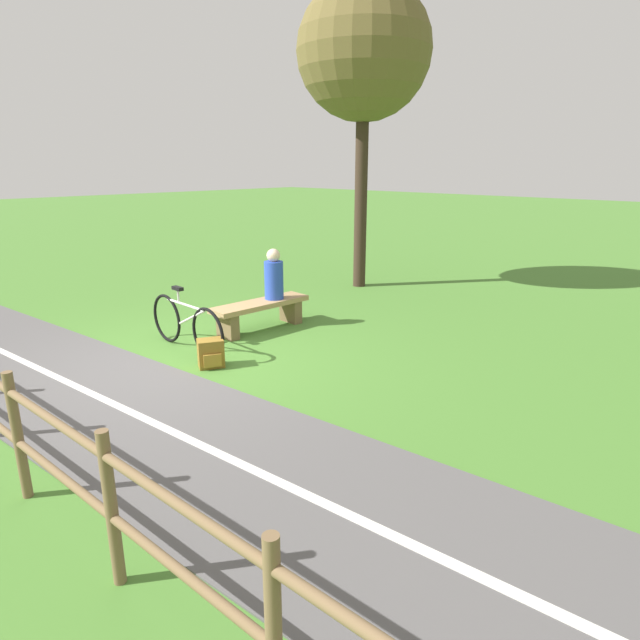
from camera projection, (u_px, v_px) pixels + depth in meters
name	position (u px, v px, depth m)	size (l,w,h in m)	color
ground_plane	(179.00, 361.00, 7.32)	(80.00, 80.00, 0.00)	#477A2D
paved_path	(363.00, 523.00, 4.02)	(2.24, 36.00, 0.02)	#565454
path_centre_line	(363.00, 521.00, 4.02)	(0.10, 32.00, 0.00)	silver
bench	(260.00, 310.00, 8.65)	(1.73, 0.54, 0.46)	#A88456
person_seated	(274.00, 277.00, 8.70)	(0.32, 0.32, 0.83)	#2847B7
bicycle	(186.00, 324.00, 7.66)	(0.08, 1.82, 0.91)	black
backpack	(211.00, 353.00, 7.07)	(0.40, 0.38, 0.38)	olive
tree_far_left	(364.00, 53.00, 10.53)	(2.68, 2.68, 6.07)	#38281E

